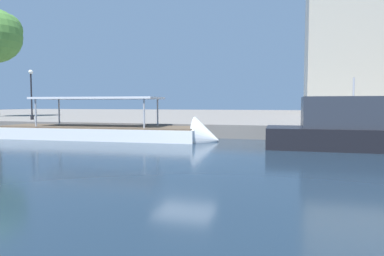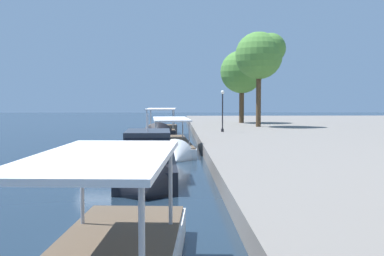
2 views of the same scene
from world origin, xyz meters
name	(u,v)px [view 2 (image 2 of 2)]	position (x,y,z in m)	size (l,w,h in m)	color
ground_plane	(96,162)	(0.00, 0.00, 0.00)	(220.00, 220.00, 0.00)	#192838
tour_boat_0	(161,133)	(-20.85, 3.51, 0.39)	(12.45, 3.50, 4.23)	black
tour_boat_1	(172,149)	(-5.87, 4.79, 0.22)	(13.71, 3.61, 3.75)	white
motor_yacht_2	(147,169)	(7.81, 3.75, 0.65)	(9.28, 3.01, 4.37)	black
lamp_post	(223,109)	(-15.96, 9.63, 3.09)	(0.35, 0.35, 4.01)	black
tree_2	(261,54)	(-24.35, 14.79, 9.09)	(5.37, 5.71, 10.77)	#4C3823
tree_3	(244,72)	(-33.58, 14.06, 7.55)	(5.65, 5.65, 9.55)	#4C3823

